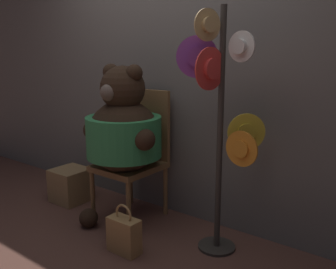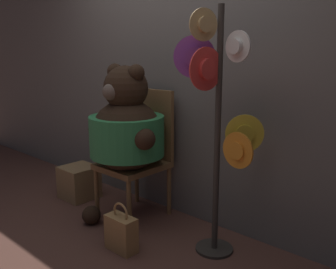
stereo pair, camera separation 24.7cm
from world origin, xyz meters
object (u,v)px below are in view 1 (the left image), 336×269
Objects in this scene: teddy_bear at (123,132)px; handbag_on_ground at (124,235)px; chair at (137,152)px; hat_display_rack at (221,113)px.

handbag_on_ground is at bearing -47.10° from teddy_bear.
teddy_bear is at bearing 132.90° from handbag_on_ground.
teddy_bear reaches higher than handbag_on_ground.
chair is at bearing 123.64° from handbag_on_ground.
teddy_bear is at bearing -176.40° from hat_display_rack.
hat_display_rack reaches higher than teddy_bear.
chair is 0.29m from teddy_bear.
hat_display_rack reaches higher than handbag_on_ground.
handbag_on_ground is (0.38, -0.57, -0.44)m from chair.
chair is 2.98× the size of handbag_on_ground.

